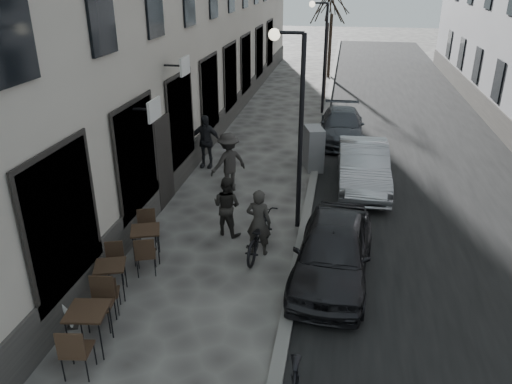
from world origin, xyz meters
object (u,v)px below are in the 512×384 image
(car_mid, at_px, (363,166))
(pedestrian_mid, at_px, (228,162))
(bistro_set_b, at_px, (111,277))
(utility_cabinet, at_px, (314,149))
(car_far, at_px, (342,126))
(sign_board, at_px, (67,304))
(bistro_set_c, at_px, (146,241))
(pedestrian_far, at_px, (205,141))
(bistro_set_a, at_px, (89,325))
(pedestrian_near, at_px, (227,206))
(tree_near, at_px, (328,7))
(bicycle, at_px, (259,234))
(tree_far, at_px, (333,1))
(car_near, at_px, (333,251))
(streetlamp_near, at_px, (295,111))
(streetlamp_far, at_px, (322,46))

(car_mid, bearing_deg, pedestrian_mid, -168.24)
(bistro_set_b, relative_size, utility_cabinet, 1.05)
(car_far, bearing_deg, sign_board, -113.40)
(bistro_set_c, distance_m, pedestrian_far, 6.26)
(bistro_set_a, xyz_separation_m, pedestrian_near, (1.43, 4.68, 0.28))
(tree_near, distance_m, sign_board, 20.60)
(bistro_set_c, bearing_deg, car_mid, 26.49)
(utility_cabinet, distance_m, bicycle, 5.97)
(tree_far, distance_m, bistro_set_a, 26.92)
(pedestrian_near, relative_size, pedestrian_mid, 0.85)
(bistro_set_b, distance_m, car_near, 4.77)
(streetlamp_near, relative_size, streetlamp_far, 1.00)
(bicycle, bearing_deg, car_mid, -113.23)
(streetlamp_near, height_order, streetlamp_far, same)
(car_near, bearing_deg, bicycle, 160.79)
(utility_cabinet, distance_m, pedestrian_mid, 3.37)
(tree_far, height_order, bistro_set_b, tree_far)
(tree_near, relative_size, utility_cabinet, 3.85)
(utility_cabinet, bearing_deg, car_near, -98.93)
(sign_board, relative_size, pedestrian_near, 0.62)
(sign_board, bearing_deg, streetlamp_near, 31.53)
(tree_near, height_order, pedestrian_far, tree_near)
(pedestrian_mid, height_order, car_near, pedestrian_mid)
(utility_cabinet, distance_m, car_near, 6.75)
(streetlamp_near, bearing_deg, tree_near, 89.72)
(bistro_set_b, height_order, car_mid, car_mid)
(bistro_set_b, xyz_separation_m, car_mid, (5.26, 6.85, 0.25))
(pedestrian_mid, xyz_separation_m, car_far, (3.35, 5.72, -0.32))
(streetlamp_near, bearing_deg, pedestrian_near, -155.25)
(bistro_set_b, height_order, pedestrian_mid, pedestrian_mid)
(streetlamp_far, bearing_deg, bistro_set_c, -102.48)
(bistro_set_c, bearing_deg, pedestrian_far, 72.39)
(streetlamp_far, distance_m, bistro_set_b, 16.40)
(car_mid, bearing_deg, utility_cabinet, 139.26)
(streetlamp_far, distance_m, pedestrian_near, 13.05)
(streetlamp_near, height_order, tree_far, tree_far)
(streetlamp_near, relative_size, utility_cabinet, 3.44)
(utility_cabinet, bearing_deg, bistro_set_c, -133.91)
(bicycle, distance_m, pedestrian_far, 6.17)
(streetlamp_near, height_order, car_far, streetlamp_near)
(utility_cabinet, height_order, pedestrian_mid, pedestrian_mid)
(utility_cabinet, bearing_deg, pedestrian_near, -126.75)
(bistro_set_a, distance_m, car_mid, 9.77)
(bistro_set_b, bearing_deg, car_near, -0.78)
(car_mid, bearing_deg, streetlamp_far, 100.17)
(sign_board, relative_size, pedestrian_mid, 0.53)
(bistro_set_b, xyz_separation_m, utility_cabinet, (3.62, 8.17, 0.28))
(pedestrian_mid, bearing_deg, streetlamp_near, 93.20)
(bistro_set_c, bearing_deg, tree_near, 59.42)
(tree_far, relative_size, sign_board, 5.78)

